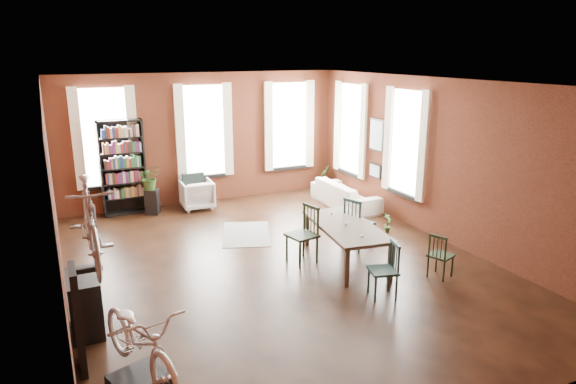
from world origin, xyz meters
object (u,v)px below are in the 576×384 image
dining_chair_d (359,223)px  white_armchair (197,193)px  cream_sofa (345,190)px  bookshelf (123,168)px  dining_chair_a (383,270)px  console_table (85,304)px  dining_table (345,243)px  dining_chair_b (302,235)px  bicycle_floor (137,305)px  plant_stand (152,202)px  bike_trainer (140,382)px  dining_chair_c (441,255)px

dining_chair_d → white_armchair: 4.40m
white_armchair → cream_sofa: bearing=160.4°
white_armchair → bookshelf: bearing=-8.6°
dining_chair_a → bookshelf: size_ratio=0.40×
dining_chair_d → console_table: 5.11m
dining_table → dining_chair_b: bearing=164.2°
bicycle_floor → dining_chair_a: bearing=-3.3°
dining_chair_a → dining_chair_d: bearing=173.4°
dining_chair_a → plant_stand: size_ratio=1.51×
bike_trainer → dining_chair_a: bearing=10.6°
dining_table → dining_chair_d: dining_chair_d is taller
plant_stand → dining_chair_c: bearing=-56.6°
dining_chair_a → dining_chair_d: size_ratio=0.88×
dining_table → dining_chair_b: dining_chair_b is taller
dining_chair_c → white_armchair: size_ratio=1.02×
dining_table → dining_chair_b: 0.80m
dining_table → bookshelf: bearing=132.0°
dining_chair_d → bicycle_floor: bearing=103.1°
dining_chair_a → dining_chair_b: (-0.51, 1.75, 0.07)m
dining_chair_a → bicycle_floor: bicycle_floor is taller
dining_chair_a → dining_chair_c: 1.33m
plant_stand → cream_sofa: bearing=-17.8°
bike_trainer → console_table: console_table is taller
bookshelf → cream_sofa: (4.95, -1.70, -0.69)m
dining_chair_b → plant_stand: 4.47m
dining_chair_a → dining_chair_c: size_ratio=1.14×
white_armchair → bicycle_floor: bearing=72.3°
dining_chair_a → bike_trainer: size_ratio=1.56×
dining_chair_c → plant_stand: (-3.70, 5.61, -0.09)m
dining_chair_c → bicycle_floor: bearing=79.3°
bike_trainer → bicycle_floor: 0.98m
cream_sofa → plant_stand: size_ratio=3.55×
plant_stand → dining_chair_d: bearing=-50.9°
dining_table → dining_chair_d: bearing=47.1°
dining_chair_a → plant_stand: dining_chair_a is taller
dining_table → bicycle_floor: bicycle_floor is taller
white_armchair → cream_sofa: cream_sofa is taller
bike_trainer → dining_table: bearing=28.2°
white_armchair → cream_sofa: size_ratio=0.37×
bookshelf → plant_stand: size_ratio=3.75×
dining_chair_c → dining_chair_d: 1.80m
dining_chair_b → bicycle_floor: size_ratio=0.58×
white_armchair → dining_chair_c: bearing=118.1°
cream_sofa → bicycle_floor: (-5.76, -5.14, 0.65)m
bookshelf → cream_sofa: size_ratio=1.06×
dining_table → dining_chair_c: (1.11, -1.24, 0.04)m
bicycle_floor → dining_table: bearing=14.3°
dining_table → dining_chair_a: 1.45m
bike_trainer → console_table: (-0.43, 1.60, 0.32)m
dining_table → dining_chair_a: dining_chair_a is taller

